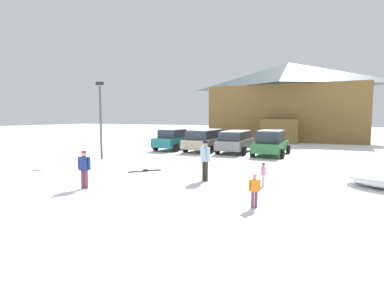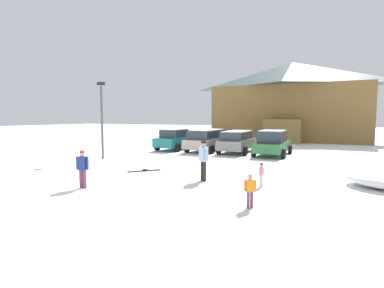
% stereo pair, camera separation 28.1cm
% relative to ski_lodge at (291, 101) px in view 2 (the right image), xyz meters
% --- Properties ---
extents(ground, '(160.00, 160.00, 0.00)m').
position_rel_ski_lodge_xyz_m(ground, '(-0.98, -29.81, -4.48)').
color(ground, white).
extents(ski_lodge, '(16.78, 10.99, 8.84)m').
position_rel_ski_lodge_xyz_m(ski_lodge, '(0.00, 0.00, 0.00)').
color(ski_lodge, brown).
rests_on(ski_lodge, ground).
extents(parked_teal_hatchback, '(2.16, 4.19, 1.68)m').
position_rel_ski_lodge_xyz_m(parked_teal_hatchback, '(-6.78, -15.23, -3.64)').
color(parked_teal_hatchback, '#217978').
rests_on(parked_teal_hatchback, ground).
extents(parked_beige_suv, '(2.32, 4.78, 1.67)m').
position_rel_ski_lodge_xyz_m(parked_beige_suv, '(-4.09, -15.04, -3.58)').
color(parked_beige_suv, '#BEA38F').
rests_on(parked_beige_suv, ground).
extents(parked_grey_wagon, '(2.19, 4.61, 1.62)m').
position_rel_ski_lodge_xyz_m(parked_grey_wagon, '(-1.69, -15.02, -3.60)').
color(parked_grey_wagon, gray).
rests_on(parked_grey_wagon, ground).
extents(parked_green_coupe, '(2.17, 4.48, 1.74)m').
position_rel_ski_lodge_xyz_m(parked_green_coupe, '(0.96, -15.54, -3.62)').
color(parked_green_coupe, '#30733A').
rests_on(parked_green_coupe, ground).
extents(skier_child_in_pink_snowsuit, '(0.16, 0.33, 0.89)m').
position_rel_ski_lodge_xyz_m(skier_child_in_pink_snowsuit, '(2.35, -25.06, -3.98)').
color(skier_child_in_pink_snowsuit, '#DCAAC5').
rests_on(skier_child_in_pink_snowsuit, ground).
extents(skier_adult_in_blue_parka, '(0.51, 0.44, 1.67)m').
position_rel_ski_lodge_xyz_m(skier_adult_in_blue_parka, '(-0.04, -25.04, -3.54)').
color(skier_adult_in_blue_parka, black).
rests_on(skier_adult_in_blue_parka, ground).
extents(skier_teen_in_navy_coat, '(0.52, 0.25, 1.41)m').
position_rel_ski_lodge_xyz_m(skier_teen_in_navy_coat, '(-3.55, -28.16, -3.69)').
color(skier_teen_in_navy_coat, '#753957').
rests_on(skier_teen_in_navy_coat, ground).
extents(skier_child_in_orange_jacket, '(0.31, 0.25, 0.99)m').
position_rel_ski_lodge_xyz_m(skier_child_in_orange_jacket, '(2.66, -27.87, -3.92)').
color(skier_child_in_orange_jacket, '#783B63').
rests_on(skier_child_in_orange_jacket, ground).
extents(pair_of_skis, '(1.31, 1.41, 0.08)m').
position_rel_ski_lodge_xyz_m(pair_of_skis, '(-3.53, -24.24, -4.46)').
color(pair_of_skis, '#222326').
rests_on(pair_of_skis, ground).
extents(lamp_post, '(0.44, 0.24, 4.78)m').
position_rel_ski_lodge_xyz_m(lamp_post, '(-8.39, -21.79, -1.75)').
color(lamp_post, '#515459').
rests_on(lamp_post, ground).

